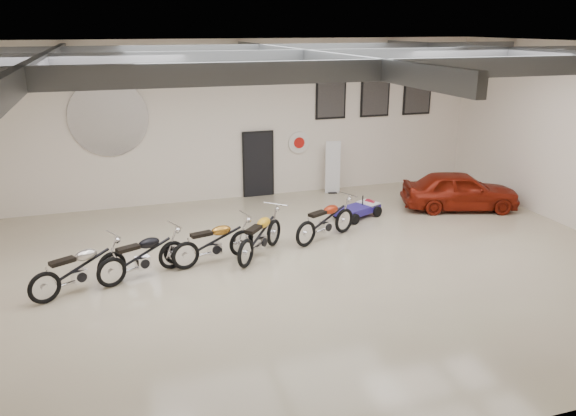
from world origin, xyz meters
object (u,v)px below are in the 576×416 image
object	(u,v)px
motorcycle_silver	(78,268)
motorcycle_red	(326,220)
motorcycle_gold	(214,241)
motorcycle_black	(142,255)
banner_stand	(333,167)
go_kart	(361,206)
motorcycle_yellow	(260,234)
vintage_car	(460,190)

from	to	relation	value
motorcycle_silver	motorcycle_red	xyz separation A→B (m)	(6.06, 1.26, -0.00)
motorcycle_gold	motorcycle_silver	bearing A→B (deg)	178.04
motorcycle_black	banner_stand	bearing A→B (deg)	13.81
banner_stand	go_kart	world-z (taller)	banner_stand
motorcycle_black	motorcycle_yellow	world-z (taller)	motorcycle_yellow
motorcycle_gold	go_kart	bearing A→B (deg)	9.06
banner_stand	motorcycle_gold	xyz separation A→B (m)	(-4.85, -4.54, -0.36)
motorcycle_red	banner_stand	bearing A→B (deg)	39.86
motorcycle_gold	motorcycle_red	xyz separation A→B (m)	(3.06, 0.62, 0.00)
motorcycle_silver	motorcycle_black	world-z (taller)	motorcycle_silver
motorcycle_gold	motorcycle_red	distance (m)	3.12
banner_stand	go_kart	bearing A→B (deg)	-79.97
motorcycle_red	go_kart	distance (m)	2.20
motorcycle_black	vintage_car	size ratio (longest dim) A/B	0.60
motorcycle_yellow	vintage_car	world-z (taller)	vintage_car
motorcycle_yellow	motorcycle_silver	bearing A→B (deg)	141.99
motorcycle_gold	vintage_car	xyz separation A→B (m)	(7.90, 1.77, 0.05)
go_kart	vintage_car	size ratio (longest dim) A/B	0.51
motorcycle_silver	motorcycle_yellow	size ratio (longest dim) A/B	0.99
motorcycle_gold	go_kart	xyz separation A→B (m)	(4.73, 2.03, -0.22)
motorcycle_gold	vintage_car	world-z (taller)	vintage_car
motorcycle_silver	go_kart	size ratio (longest dim) A/B	1.19
motorcycle_yellow	go_kart	distance (m)	4.10
banner_stand	go_kart	size ratio (longest dim) A/B	1.02
go_kart	motorcycle_black	bearing A→B (deg)	175.91
go_kart	motorcycle_yellow	bearing A→B (deg)	-175.64
motorcycle_gold	motorcycle_red	size ratio (longest dim) A/B	0.99
motorcycle_silver	vintage_car	world-z (taller)	vintage_car
motorcycle_silver	motorcycle_yellow	world-z (taller)	motorcycle_yellow
motorcycle_silver	motorcycle_black	bearing A→B (deg)	-13.52
banner_stand	motorcycle_silver	size ratio (longest dim) A/B	0.85
motorcycle_black	motorcycle_red	distance (m)	4.83
motorcycle_black	vintage_car	distance (m)	9.81
motorcycle_silver	motorcycle_yellow	bearing A→B (deg)	-17.33
motorcycle_black	go_kart	distance (m)	6.83
vintage_car	motorcycle_yellow	bearing A→B (deg)	121.21
motorcycle_black	motorcycle_red	size ratio (longest dim) A/B	0.99
motorcycle_black	motorcycle_yellow	bearing A→B (deg)	-14.95
vintage_car	motorcycle_gold	bearing A→B (deg)	119.70
banner_stand	motorcycle_black	distance (m)	8.15
motorcycle_red	motorcycle_gold	bearing A→B (deg)	165.75
banner_stand	motorcycle_gold	size ratio (longest dim) A/B	0.86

